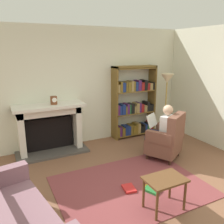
{
  "coord_description": "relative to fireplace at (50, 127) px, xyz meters",
  "views": [
    {
      "loc": [
        -1.81,
        -2.64,
        2.2
      ],
      "look_at": [
        0.1,
        1.2,
        1.05
      ],
      "focal_mm": 37.7,
      "sensor_mm": 36.0,
      "label": 1
    }
  ],
  "objects": [
    {
      "name": "bookshelf",
      "position": [
        2.16,
        0.03,
        0.28
      ],
      "size": [
        1.14,
        0.32,
        1.8
      ],
      "color": "brown",
      "rests_on": "ground"
    },
    {
      "name": "fireplace",
      "position": [
        0.0,
        0.0,
        0.0
      ],
      "size": [
        1.51,
        0.64,
        1.08
      ],
      "color": "#4C4742",
      "rests_on": "ground"
    },
    {
      "name": "floor_lamp",
      "position": [
        2.78,
        -0.45,
        0.8
      ],
      "size": [
        0.32,
        0.32,
        1.63
      ],
      "color": "#B7933F",
      "rests_on": "ground"
    },
    {
      "name": "side_table",
      "position": [
        0.99,
        -2.69,
        -0.16
      ],
      "size": [
        0.56,
        0.39,
        0.49
      ],
      "color": "brown",
      "rests_on": "ground"
    },
    {
      "name": "scattered_books",
      "position": [
        0.98,
        -2.19,
        -0.54
      ],
      "size": [
        0.55,
        0.48,
        0.04
      ],
      "color": "#267233",
      "rests_on": "area_rug"
    },
    {
      "name": "area_rug",
      "position": [
        0.87,
        -2.0,
        -0.57
      ],
      "size": [
        2.4,
        1.8,
        0.01
      ],
      "primitive_type": "cube",
      "color": "brown",
      "rests_on": "ground"
    },
    {
      "name": "sofa_floral",
      "position": [
        -0.94,
        -2.48,
        -0.25
      ],
      "size": [
        1.02,
        1.8,
        0.85
      ],
      "rotation": [
        0.0,
        0.0,
        1.76
      ],
      "color": "#875F6B",
      "rests_on": "ground"
    },
    {
      "name": "armchair_reading",
      "position": [
        2.06,
        -1.43,
        -0.15
      ],
      "size": [
        0.87,
        0.86,
        0.97
      ],
      "rotation": [
        0.0,
        0.0,
        3.67
      ],
      "color": "#331E14",
      "rests_on": "ground"
    },
    {
      "name": "side_wall_right",
      "position": [
        3.52,
        -1.05,
        0.78
      ],
      "size": [
        0.1,
        5.2,
        2.7
      ],
      "primitive_type": "cube",
      "color": "silver",
      "rests_on": "ground"
    },
    {
      "name": "back_wall",
      "position": [
        0.87,
        0.25,
        0.78
      ],
      "size": [
        5.6,
        0.1,
        2.7
      ],
      "primitive_type": "cube",
      "color": "silver",
      "rests_on": "ground"
    },
    {
      "name": "ground",
      "position": [
        0.87,
        -2.3,
        -0.57
      ],
      "size": [
        14.0,
        14.0,
        0.0
      ],
      "primitive_type": "plane",
      "color": "brown"
    },
    {
      "name": "seated_reader",
      "position": [
        2.0,
        -1.33,
        0.05
      ],
      "size": [
        0.54,
        0.59,
        1.14
      ],
      "rotation": [
        0.0,
        0.0,
        3.67
      ],
      "color": "silver",
      "rests_on": "ground"
    },
    {
      "name": "mantel_clock",
      "position": [
        0.1,
        -0.1,
        0.59
      ],
      "size": [
        0.14,
        0.14,
        0.17
      ],
      "color": "brown",
      "rests_on": "fireplace"
    }
  ]
}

